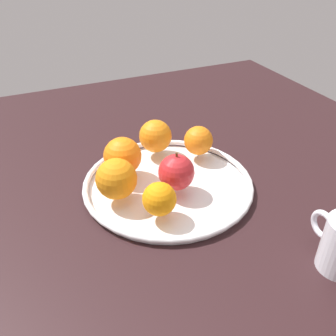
# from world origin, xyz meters

# --- Properties ---
(ground_plane) EXTENTS (1.32, 1.32, 0.04)m
(ground_plane) POSITION_xyz_m (0.00, 0.00, -0.02)
(ground_plane) COLOR black
(fruit_bowl) EXTENTS (0.35, 0.35, 0.02)m
(fruit_bowl) POSITION_xyz_m (0.00, 0.00, 0.01)
(fruit_bowl) COLOR white
(fruit_bowl) RESTS_ON ground_plane
(apple) EXTENTS (0.07, 0.07, 0.08)m
(apple) POSITION_xyz_m (-0.03, -0.01, 0.05)
(apple) COLOR red
(apple) RESTS_ON fruit_bowl
(orange_center) EXTENTS (0.08, 0.08, 0.08)m
(orange_center) POSITION_xyz_m (0.07, 0.07, 0.06)
(orange_center) COLOR orange
(orange_center) RESTS_ON fruit_bowl
(orange_back_right) EXTENTS (0.07, 0.07, 0.07)m
(orange_back_right) POSITION_xyz_m (0.07, -0.11, 0.05)
(orange_back_right) COLOR orange
(orange_back_right) RESTS_ON fruit_bowl
(orange_front_right) EXTENTS (0.07, 0.07, 0.07)m
(orange_front_right) POSITION_xyz_m (0.12, -0.02, 0.06)
(orange_front_right) COLOR orange
(orange_front_right) RESTS_ON fruit_bowl
(orange_front_left) EXTENTS (0.08, 0.08, 0.08)m
(orange_front_left) POSITION_xyz_m (-0.01, 0.11, 0.06)
(orange_front_left) COLOR orange
(orange_front_left) RESTS_ON fruit_bowl
(orange_back_left) EXTENTS (0.06, 0.06, 0.06)m
(orange_back_left) POSITION_xyz_m (-0.09, 0.06, 0.05)
(orange_back_left) COLOR orange
(orange_back_left) RESTS_ON fruit_bowl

